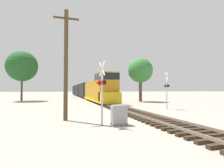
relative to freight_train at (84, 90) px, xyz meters
The scene contains 10 objects.
ground_plane 39.67m from the freight_train, 90.00° to the right, with size 400.00×400.00×0.00m, color gray.
rail_track_bed 39.67m from the freight_train, 90.00° to the right, with size 2.60×160.00×0.31m.
freight_train is the anchor object (origin of this frame).
crossing_signal_near 41.52m from the freight_train, 95.58° to the right, with size 0.43×1.01×3.91m.
crossing_signal_far 34.93m from the freight_train, 81.71° to the right, with size 0.51×1.01×4.18m.
relay_cabinet 41.58m from the freight_train, 94.10° to the right, with size 0.98×0.70×1.23m.
utility_pole 39.40m from the freight_train, 98.90° to the right, with size 1.80×0.29×7.90m.
tree_far_right 23.70m from the freight_train, 70.70° to the right, with size 4.61×4.61×8.10m.
tree_mid_background 20.28m from the freight_train, 134.28° to the right, with size 5.90×5.90×9.73m.
tree_deep_background 19.11m from the freight_train, 51.05° to the left, with size 5.47×5.47×9.49m.
Camera 1 is at (-6.40, -12.04, 2.15)m, focal length 28.00 mm.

